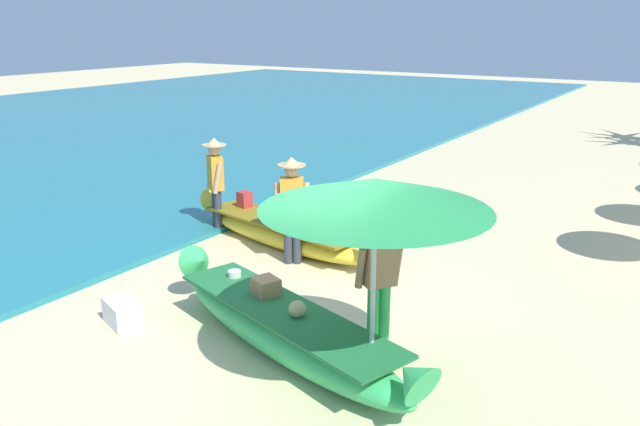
{
  "coord_description": "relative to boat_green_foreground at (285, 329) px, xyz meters",
  "views": [
    {
      "loc": [
        3.9,
        -5.75,
        3.72
      ],
      "look_at": [
        -1.2,
        2.29,
        0.9
      ],
      "focal_mm": 36.39,
      "sensor_mm": 36.0,
      "label": 1
    }
  ],
  "objects": [
    {
      "name": "ground_plane",
      "position": [
        0.08,
        0.23,
        -0.3
      ],
      "size": [
        80.0,
        80.0,
        0.0
      ],
      "primitive_type": "plane",
      "color": "beige"
    },
    {
      "name": "sea",
      "position": [
        -15.56,
        8.23,
        -0.25
      ],
      "size": [
        24.0,
        56.0,
        0.1
      ],
      "primitive_type": "cube",
      "color": "teal",
      "rests_on": "ground"
    },
    {
      "name": "boat_green_foreground",
      "position": [
        0.0,
        0.0,
        0.0
      ],
      "size": [
        4.28,
        1.95,
        0.84
      ],
      "color": "#38B760",
      "rests_on": "ground"
    },
    {
      "name": "boat_yellow_midground",
      "position": [
        -2.24,
        3.05,
        -0.04
      ],
      "size": [
        4.18,
        1.53,
        0.74
      ],
      "color": "yellow",
      "rests_on": "ground"
    },
    {
      "name": "person_vendor_hatted",
      "position": [
        -1.6,
        2.47,
        0.7
      ],
      "size": [
        0.57,
        0.47,
        1.73
      ],
      "color": "#333842",
      "rests_on": "ground"
    },
    {
      "name": "person_tourist_customer",
      "position": [
        0.87,
        0.65,
        0.61
      ],
      "size": [
        0.48,
        0.56,
        1.62
      ],
      "color": "green",
      "rests_on": "ground"
    },
    {
      "name": "person_vendor_assistant",
      "position": [
        -3.7,
        3.08,
        0.7
      ],
      "size": [
        0.57,
        0.48,
        1.74
      ],
      "color": "#333842",
      "rests_on": "ground"
    },
    {
      "name": "patio_umbrella_large",
      "position": [
        1.21,
        -0.15,
        1.81
      ],
      "size": [
        2.29,
        2.29,
        2.28
      ],
      "color": "#B7B7BC",
      "rests_on": "ground"
    },
    {
      "name": "cooler_box",
      "position": [
        -2.19,
        -0.5,
        -0.15
      ],
      "size": [
        0.64,
        0.52,
        0.32
      ],
      "primitive_type": "cube",
      "rotation": [
        0.0,
        0.0,
        -0.37
      ],
      "color": "silver",
      "rests_on": "ground"
    }
  ]
}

